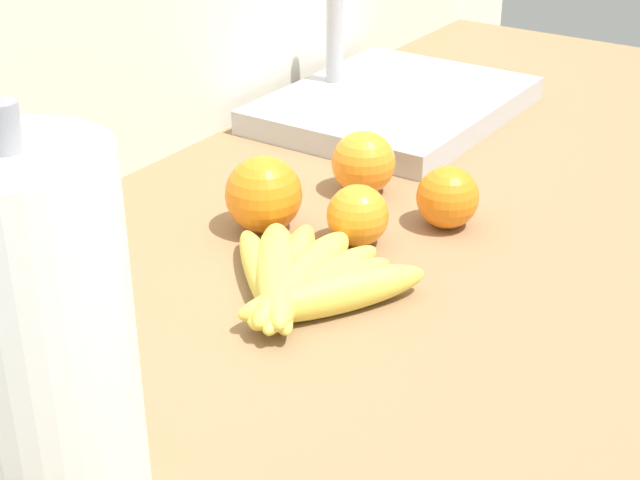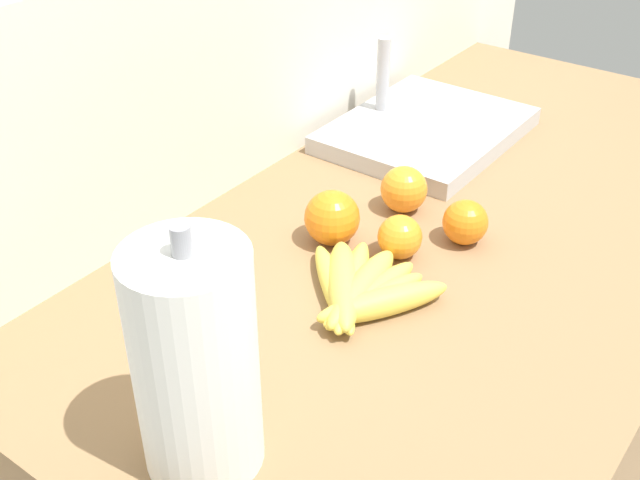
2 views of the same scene
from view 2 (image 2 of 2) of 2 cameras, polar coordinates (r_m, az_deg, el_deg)
counter at (r=1.56m, az=9.03°, el=-12.58°), size 1.47×0.72×0.91m
wall_back at (r=1.59m, az=-2.74°, el=-1.73°), size 1.87×0.06×1.30m
banana_bunch at (r=1.06m, az=2.84°, el=-3.70°), size 0.20×0.23×0.04m
orange_right at (r=1.26m, az=6.09°, el=3.67°), size 0.07×0.07×0.07m
orange_center at (r=1.17m, az=0.88°, el=1.62°), size 0.08×0.08×0.08m
orange_back_left at (r=1.19m, az=10.46°, el=1.27°), size 0.07×0.07×0.07m
orange_back_right at (r=1.14m, az=5.80°, el=0.22°), size 0.07×0.07×0.07m
paper_towel_roll at (r=0.79m, az=-9.00°, el=-8.79°), size 0.13×0.13×0.29m
sink_basin at (r=1.50m, az=7.65°, el=7.96°), size 0.37×0.29×0.17m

